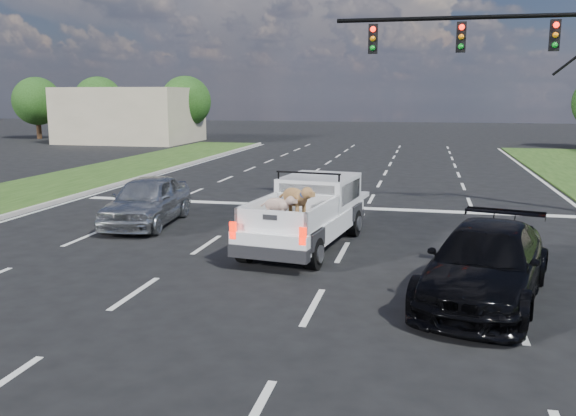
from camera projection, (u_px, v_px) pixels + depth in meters
The scene contains 11 objects.
ground at pixel (221, 300), 11.38m from camera, with size 160.00×160.00×0.00m, color black.
road_markings at pixel (294, 227), 17.68m from camera, with size 17.75×60.00×0.01m.
curb_left at pixel (9, 215), 19.08m from camera, with size 0.15×60.00×0.14m, color #A6A098.
traffic_signal at pixel (546, 64), 19.04m from camera, with size 9.11×0.31×7.00m.
building_left at pixel (131, 115), 49.84m from camera, with size 10.00×8.00×4.40m, color #BFB092.
tree_far_a at pixel (37, 101), 53.72m from camera, with size 4.20×4.20×5.40m.
tree_far_b at pixel (99, 101), 52.42m from camera, with size 4.20×4.20×5.40m.
tree_far_c at pixel (186, 102), 50.70m from camera, with size 4.20×4.20×5.40m.
pickup_truck at pixel (308, 212), 15.36m from camera, with size 2.47×5.23×1.89m.
silver_sedan at pixel (147, 200), 17.94m from camera, with size 1.71×4.25×1.45m, color #ACB0B4.
black_coupe at pixel (486, 264), 11.24m from camera, with size 1.95×4.80×1.39m, color black.
Camera 1 is at (3.61, -10.34, 3.76)m, focal length 38.00 mm.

